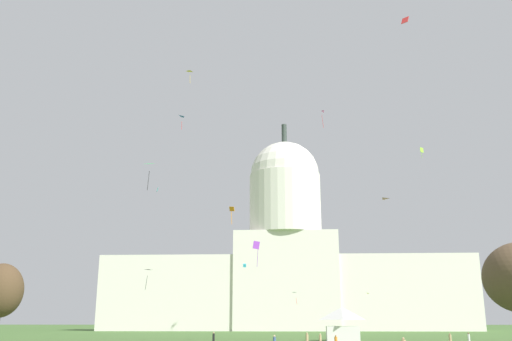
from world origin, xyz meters
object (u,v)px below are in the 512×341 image
object	(u,v)px
person_black_edge_west	(214,338)
kite_blue_high	(184,118)
person_white_mid_left	(469,339)
kite_gold_high	(190,72)
person_tan_near_tent	(450,339)
kite_turquoise_high	(157,190)
kite_violet_low	(256,247)
kite_black_low	(146,273)
capitol_building	(286,264)
kite_white_low	(297,295)
kite_orange_mid	(232,211)
kite_red_high	(405,20)
kite_cyan_low	(245,265)
event_tent	(342,324)
kite_green_mid	(148,168)
kite_magenta_high	(321,113)
person_tan_lawn_far_left	(307,339)
kite_yellow_low	(366,294)
person_tan_lawn_far_right	(320,339)
tree_west_mid	(1,291)
kite_pink_low	(390,202)
kite_lime_high	(422,150)

from	to	relation	value
person_black_edge_west	kite_blue_high	size ratio (longest dim) A/B	0.64
person_white_mid_left	kite_gold_high	distance (m)	77.63
person_tan_near_tent	kite_turquoise_high	world-z (taller)	kite_turquoise_high
person_tan_near_tent	kite_violet_low	size ratio (longest dim) A/B	0.36
kite_blue_high	kite_black_low	bearing A→B (deg)	96.73
capitol_building	kite_white_low	distance (m)	62.57
capitol_building	kite_orange_mid	size ratio (longest dim) A/B	42.12
kite_blue_high	kite_red_high	xyz separation A→B (m)	(37.76, -33.46, 1.62)
kite_cyan_low	kite_red_high	size ratio (longest dim) A/B	0.90
event_tent	kite_green_mid	bearing A→B (deg)	-160.67
person_white_mid_left	kite_blue_high	world-z (taller)	kite_blue_high
kite_magenta_high	kite_violet_low	bearing A→B (deg)	-16.44
person_tan_lawn_far_left	kite_yellow_low	world-z (taller)	kite_yellow_low
kite_green_mid	kite_red_high	distance (m)	45.49
kite_magenta_high	kite_turquoise_high	world-z (taller)	kite_magenta_high
capitol_building	person_tan_lawn_far_right	bearing A→B (deg)	-87.24
capitol_building	kite_cyan_low	distance (m)	49.25
capitol_building	person_tan_near_tent	size ratio (longest dim) A/B	79.69
person_tan_lawn_far_right	capitol_building	bearing A→B (deg)	110.81
kite_cyan_low	kite_turquoise_high	world-z (taller)	kite_turquoise_high
kite_black_low	person_tan_lawn_far_left	bearing A→B (deg)	99.58
tree_west_mid	kite_green_mid	xyz separation A→B (m)	(20.53, 2.92, 19.52)
kite_magenta_high	kite_black_low	xyz separation A→B (m)	(-36.59, -26.75, -42.40)
event_tent	kite_turquoise_high	xyz separation A→B (m)	(-41.82, 41.87, 32.98)
person_tan_lawn_far_right	kite_blue_high	xyz separation A→B (m)	(-25.17, 20.31, 42.34)
person_tan_lawn_far_right	kite_gold_high	size ratio (longest dim) A/B	0.54
kite_cyan_low	kite_turquoise_high	size ratio (longest dim) A/B	0.86
person_white_mid_left	kite_magenta_high	bearing A→B (deg)	86.96
person_tan_lawn_far_left	person_white_mid_left	size ratio (longest dim) A/B	1.01
person_tan_near_tent	person_tan_lawn_far_right	bearing A→B (deg)	-35.83
kite_green_mid	kite_yellow_low	bearing A→B (deg)	67.58
kite_magenta_high	kite_pink_low	world-z (taller)	kite_magenta_high
person_white_mid_left	kite_violet_low	world-z (taller)	kite_violet_low
kite_pink_low	kite_cyan_low	bearing A→B (deg)	27.30
tree_west_mid	kite_blue_high	distance (m)	47.58
event_tent	kite_gold_high	bearing A→B (deg)	152.50
tree_west_mid	kite_lime_high	size ratio (longest dim) A/B	4.80
person_tan_lawn_far_left	kite_gold_high	world-z (taller)	kite_gold_high
kite_lime_high	kite_orange_mid	bearing A→B (deg)	-129.54
kite_turquoise_high	kite_pink_low	bearing A→B (deg)	-133.27
kite_red_high	person_white_mid_left	bearing A→B (deg)	-32.55
person_tan_lawn_far_left	capitol_building	bearing A→B (deg)	23.49
kite_black_low	kite_lime_high	distance (m)	64.58
event_tent	kite_black_low	world-z (taller)	kite_black_low
kite_green_mid	kite_red_high	bearing A→B (deg)	-12.11
kite_magenta_high	person_tan_lawn_far_left	bearing A→B (deg)	-5.47
capitol_building	person_white_mid_left	bearing A→B (deg)	-75.16
person_tan_lawn_far_left	kite_violet_low	world-z (taller)	kite_violet_low
capitol_building	event_tent	size ratio (longest dim) A/B	17.87
person_black_edge_west	person_tan_lawn_far_right	bearing A→B (deg)	-89.61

